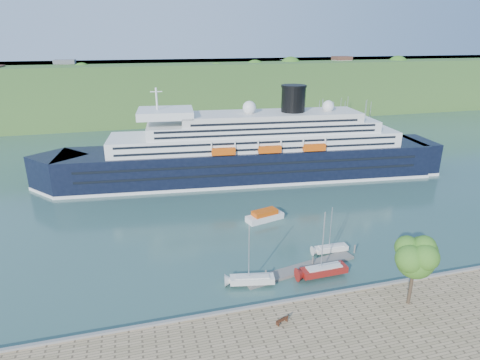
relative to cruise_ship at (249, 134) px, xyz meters
The scene contains 11 objects.
ground 53.90m from the cruise_ship, 98.41° to the right, with size 400.00×400.00×0.00m, color #2B4D46.
far_hillside 93.29m from the cruise_ship, 94.73° to the left, with size 400.00×50.00×24.00m, color #2E5622.
quay_coping 53.85m from the cruise_ship, 98.37° to the right, with size 220.00×0.50×0.30m, color slate.
cruise_ship is the anchor object (origin of this frame).
park_bench 58.25m from the cruise_ship, 102.25° to the right, with size 1.67×0.69×1.07m, color #4D2716, non-canonical shape.
promenade_tree 57.20m from the cruise_ship, 84.33° to the right, with size 6.46×6.46×10.70m, color #2A671B, non-canonical shape.
floating_pontoon 45.65m from the cruise_ship, 95.55° to the right, with size 19.43×2.37×0.43m, color slate, non-canonical shape.
sailboat_white_near 48.16m from the cruise_ship, 105.77° to the right, with size 7.20×2.00×9.30m, color silver, non-canonical shape.
sailboat_red 47.01m from the cruise_ship, 92.10° to the right, with size 8.00×2.22×10.34m, color maroon, non-canonical shape.
sailboat_white_far 41.18m from the cruise_ship, 86.12° to the right, with size 6.24×1.73×8.06m, color silver, non-canonical shape.
tender_launch 27.68m from the cruise_ship, 99.19° to the right, with size 7.74×2.65×2.14m, color #CC4A0C, non-canonical shape.
Camera 1 is at (-20.21, -42.15, 34.63)m, focal length 30.00 mm.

